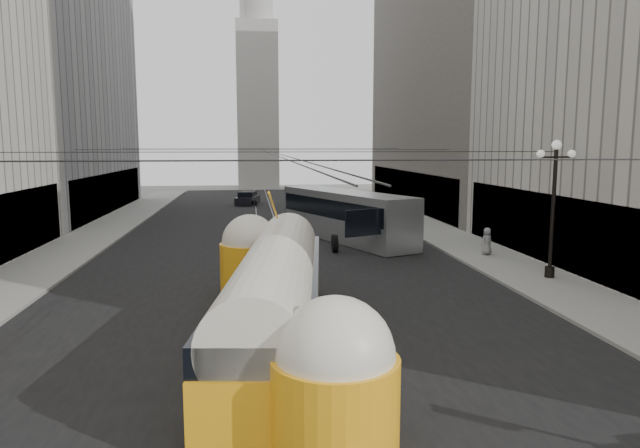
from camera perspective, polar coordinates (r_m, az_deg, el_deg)
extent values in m
cube|color=black|center=(39.63, -5.08, -1.28)|extent=(20.00, 85.00, 0.02)
cube|color=gray|center=(44.39, -20.91, -0.69)|extent=(4.00, 72.00, 0.15)
cube|color=gray|center=(45.06, 10.20, -0.17)|extent=(4.00, 72.00, 0.15)
cube|color=gray|center=(39.62, -6.16, -1.30)|extent=(0.12, 85.00, 0.04)
cube|color=gray|center=(39.67, -3.99, -1.26)|extent=(0.12, 85.00, 0.04)
cube|color=black|center=(33.46, -29.39, -0.50)|extent=(0.10, 18.00, 3.60)
cube|color=#999999|center=(58.26, -26.60, 14.67)|extent=(12.00, 28.00, 28.00)
cube|color=black|center=(56.26, -20.13, 3.02)|extent=(0.10, 25.20, 3.60)
cube|color=black|center=(32.73, 20.97, -0.17)|extent=(0.10, 18.00, 3.60)
cube|color=#514C47|center=(59.40, 14.75, 17.03)|extent=(12.00, 32.00, 32.00)
cube|color=black|center=(56.88, 8.67, 3.46)|extent=(0.10, 28.80, 3.60)
cube|color=#B2AFA8|center=(86.81, -6.26, 11.60)|extent=(6.00, 6.00, 24.00)
cylinder|color=#B2AFA8|center=(88.84, -6.40, 20.64)|extent=(4.80, 4.80, 4.00)
cylinder|color=black|center=(28.42, 22.25, 0.96)|extent=(0.18, 0.18, 6.00)
cylinder|color=black|center=(28.85, 21.97, -4.47)|extent=(0.44, 0.44, 0.50)
cylinder|color=black|center=(28.25, 22.53, 6.20)|extent=(1.60, 0.08, 0.08)
sphere|color=white|center=(28.24, 22.59, 7.31)|extent=(0.44, 0.44, 0.44)
sphere|color=white|center=(27.89, 21.20, 6.56)|extent=(0.36, 0.36, 0.36)
sphere|color=white|center=(28.62, 23.86, 6.44)|extent=(0.36, 0.36, 0.36)
cylinder|color=black|center=(10.69, -0.26, 6.38)|extent=(25.00, 0.03, 0.03)
cylinder|color=black|center=(24.65, -4.10, 7.20)|extent=(25.00, 0.03, 0.03)
cylinder|color=black|center=(38.64, -5.16, 7.42)|extent=(25.00, 0.03, 0.03)
cylinder|color=black|center=(52.63, -5.66, 7.52)|extent=(25.00, 0.03, 0.03)
cylinder|color=black|center=(42.64, -5.33, 7.19)|extent=(0.03, 72.00, 0.03)
cylinder|color=black|center=(42.65, -4.79, 7.20)|extent=(0.03, 72.00, 0.03)
cube|color=#FFA916|center=(17.81, -4.30, -9.33)|extent=(4.15, 13.77, 1.65)
cube|color=black|center=(18.06, -4.28, -11.68)|extent=(4.10, 13.36, 0.29)
cube|color=black|center=(17.53, -4.34, -6.00)|extent=(4.15, 13.57, 0.82)
cylinder|color=silver|center=(17.46, -4.35, -5.08)|extent=(3.84, 13.53, 2.23)
cylinder|color=#FFA916|center=(11.69, 1.51, -18.34)|extent=(2.52, 2.52, 2.23)
sphere|color=silver|center=(11.23, 1.54, -13.01)|extent=(2.32, 2.32, 2.32)
cylinder|color=#FFA916|center=(24.19, -6.98, -4.52)|extent=(2.52, 2.52, 2.23)
sphere|color=silver|center=(23.97, -7.03, -1.80)|extent=(2.32, 2.32, 2.32)
cube|color=#9EA2A4|center=(37.92, 2.54, 0.86)|extent=(7.41, 12.89, 3.21)
cube|color=black|center=(37.86, 2.55, 1.66)|extent=(7.26, 12.48, 1.18)
cube|color=black|center=(31.65, 4.45, 0.14)|extent=(2.31, 1.04, 1.50)
cylinder|color=black|center=(33.67, 1.49, -1.96)|extent=(0.30, 1.07, 1.07)
cylinder|color=black|center=(34.16, 5.94, -1.86)|extent=(0.30, 1.07, 1.07)
cylinder|color=black|center=(42.10, -0.23, 0.03)|extent=(0.30, 1.07, 1.07)
cylinder|color=black|center=(42.49, 3.36, 0.08)|extent=(0.30, 1.07, 1.07)
cube|color=silver|center=(53.96, -1.82, 1.66)|extent=(1.76, 4.22, 0.75)
cube|color=black|center=(53.90, -1.82, 2.22)|extent=(1.54, 2.32, 0.70)
cylinder|color=black|center=(52.49, -2.53, 1.32)|extent=(0.22, 0.60, 0.60)
cylinder|color=black|center=(52.64, -0.84, 1.34)|extent=(0.22, 0.60, 0.60)
cylinder|color=black|center=(55.33, -2.76, 1.65)|extent=(0.22, 0.60, 0.60)
cylinder|color=black|center=(55.46, -1.15, 1.67)|extent=(0.22, 0.60, 0.60)
cube|color=black|center=(61.58, -7.24, 2.39)|extent=(2.76, 4.72, 0.78)
cube|color=black|center=(61.53, -7.25, 2.91)|extent=(2.10, 2.73, 0.74)
cylinder|color=black|center=(60.11, -8.03, 2.09)|extent=(0.22, 0.63, 0.63)
cylinder|color=black|center=(60.10, -6.47, 2.12)|extent=(0.22, 0.63, 0.63)
cylinder|color=black|center=(63.11, -7.98, 2.37)|extent=(0.22, 0.63, 0.63)
cylinder|color=black|center=(63.10, -6.49, 2.39)|extent=(0.22, 0.63, 0.63)
imported|color=gray|center=(33.45, 16.36, -1.67)|extent=(0.88, 0.72, 1.54)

